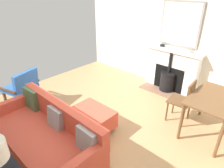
% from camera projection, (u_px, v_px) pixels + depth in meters
% --- Properties ---
extents(ground_plane, '(4.93, 5.20, 0.01)m').
position_uv_depth(ground_plane, '(99.00, 125.00, 3.79)').
color(ground_plane, tan).
extents(wall_left, '(0.12, 5.20, 2.63)m').
position_uv_depth(wall_left, '(170.00, 35.00, 4.80)').
color(wall_left, silver).
rests_on(wall_left, ground).
extents(fireplace, '(0.61, 1.37, 1.06)m').
position_uv_depth(fireplace, '(171.00, 72.00, 4.88)').
color(fireplace, brown).
rests_on(fireplace, ground).
extents(mirror_over_mantel, '(0.04, 0.94, 1.00)m').
position_uv_depth(mirror_over_mantel, '(180.00, 24.00, 4.44)').
color(mirror_over_mantel, gray).
extents(mantel_bowl_near, '(0.12, 0.12, 0.05)m').
position_uv_depth(mantel_bowl_near, '(162.00, 45.00, 4.83)').
color(mantel_bowl_near, black).
rests_on(mantel_bowl_near, fireplace).
extents(mantel_bowl_far, '(0.12, 0.12, 0.05)m').
position_uv_depth(mantel_bowl_far, '(190.00, 51.00, 4.41)').
color(mantel_bowl_far, '#9E9384').
rests_on(mantel_bowl_far, fireplace).
extents(sofa, '(0.87, 2.01, 0.80)m').
position_uv_depth(sofa, '(46.00, 136.00, 3.01)').
color(sofa, '#B2B2B7').
rests_on(sofa, ground).
extents(ottoman, '(0.57, 0.77, 0.40)m').
position_uv_depth(ottoman, '(93.00, 118.00, 3.60)').
color(ottoman, '#B2B2B7').
rests_on(ottoman, ground).
extents(armchair_accent, '(0.80, 0.73, 0.80)m').
position_uv_depth(armchair_accent, '(22.00, 85.00, 4.31)').
color(armchair_accent, '#4C3321').
rests_on(armchair_accent, ground).
extents(dining_table, '(1.08, 0.71, 0.75)m').
position_uv_depth(dining_table, '(214.00, 103.00, 3.30)').
color(dining_table, brown).
rests_on(dining_table, ground).
extents(dining_chair_near_fireplace, '(0.43, 0.43, 0.88)m').
position_uv_depth(dining_chair_near_fireplace, '(185.00, 99.00, 3.66)').
color(dining_chair_near_fireplace, brown).
rests_on(dining_chair_near_fireplace, ground).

